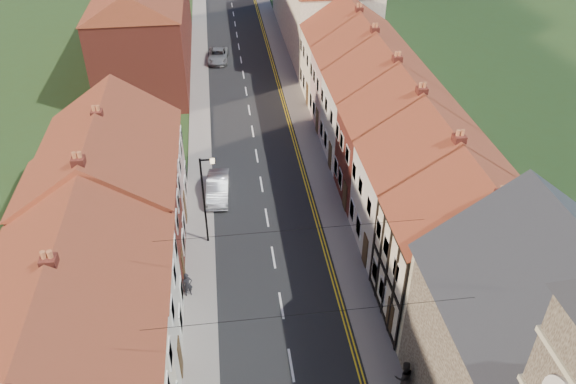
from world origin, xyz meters
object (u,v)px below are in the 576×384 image
(lamppost, at_px, (205,196))
(pedestrian_left_b, at_px, (188,285))
(pedestrian_right, at_px, (404,377))
(car_distant, at_px, (218,56))
(car_mid, at_px, (218,188))

(lamppost, height_order, pedestrian_left_b, lamppost)
(pedestrian_right, bearing_deg, lamppost, -55.05)
(lamppost, relative_size, car_distant, 1.33)
(car_mid, distance_m, pedestrian_left_b, 9.72)
(car_mid, distance_m, pedestrian_right, 18.85)
(car_distant, bearing_deg, pedestrian_right, -75.27)
(pedestrian_right, xyz_separation_m, pedestrian_left_b, (-9.97, 7.51, -0.16))
(car_distant, bearing_deg, pedestrian_left_b, -89.50)
(lamppost, bearing_deg, pedestrian_left_b, -104.90)
(lamppost, distance_m, car_distant, 30.17)
(car_distant, distance_m, pedestrian_left_b, 34.70)
(lamppost, bearing_deg, car_mid, 81.91)
(pedestrian_right, bearing_deg, car_mid, -65.62)
(lamppost, distance_m, pedestrian_right, 15.14)
(car_mid, relative_size, pedestrian_right, 2.30)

